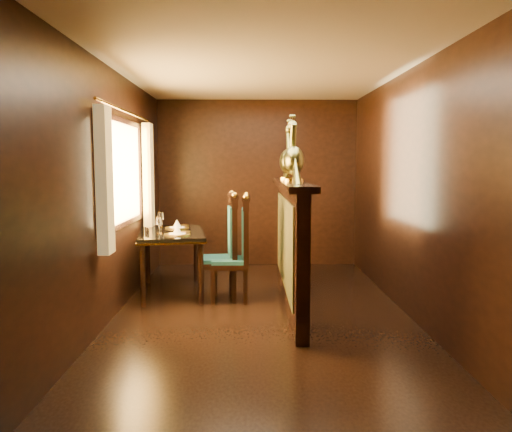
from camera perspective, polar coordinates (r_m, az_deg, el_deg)
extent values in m
plane|color=black|center=(5.31, 0.61, -10.94)|extent=(5.00, 5.00, 0.00)
cube|color=black|center=(7.59, 0.13, 3.76)|extent=(3.00, 0.04, 2.50)
cube|color=black|center=(2.60, 2.08, -0.57)|extent=(3.00, 0.04, 2.50)
cube|color=black|center=(5.27, -15.93, 2.54)|extent=(0.04, 5.00, 2.50)
cube|color=black|center=(5.34, 16.95, 2.55)|extent=(0.04, 5.00, 2.50)
cube|color=beige|center=(5.17, 0.65, 16.62)|extent=(3.00, 5.00, 0.04)
cube|color=#FFC672|center=(5.55, -15.14, 4.79)|extent=(0.01, 1.70, 1.05)
cube|color=yellow|center=(4.59, -16.94, 3.90)|extent=(0.10, 0.22, 1.30)
cube|color=yellow|center=(6.47, -12.20, 4.56)|extent=(0.10, 0.22, 1.30)
cylinder|color=gold|center=(5.56, -14.55, 11.47)|extent=(0.03, 2.20, 0.03)
cube|color=black|center=(5.47, 3.95, -3.45)|extent=(0.12, 2.60, 1.30)
cube|color=#373819|center=(5.46, 3.27, -2.94)|extent=(0.02, 2.20, 0.95)
cube|color=black|center=(5.40, 4.00, 3.68)|extent=(0.26, 2.70, 0.06)
cube|color=black|center=(6.02, -9.63, -1.94)|extent=(0.92, 1.34, 0.04)
cube|color=gold|center=(6.03, -9.62, -2.22)|extent=(0.95, 1.36, 0.02)
cylinder|color=black|center=(5.55, -12.80, -6.69)|extent=(0.06, 0.06, 0.68)
cylinder|color=black|center=(5.55, -6.30, -6.58)|extent=(0.06, 0.06, 0.68)
cylinder|color=black|center=(6.65, -12.27, -4.59)|extent=(0.06, 0.06, 0.68)
cylinder|color=black|center=(6.64, -6.87, -4.49)|extent=(0.06, 0.06, 0.68)
cylinder|color=gold|center=(5.73, -8.98, -2.07)|extent=(0.30, 0.30, 0.01)
cone|color=white|center=(5.72, -8.99, -1.53)|extent=(0.11, 0.11, 0.10)
cylinder|color=gold|center=(6.30, -9.01, -1.34)|extent=(0.30, 0.30, 0.01)
cone|color=white|center=(6.30, -9.02, -0.85)|extent=(0.11, 0.11, 0.10)
cylinder|color=silver|center=(5.98, -12.27, -1.57)|extent=(0.03, 0.03, 0.06)
cylinder|color=silver|center=(6.05, -12.45, -1.49)|extent=(0.03, 0.03, 0.06)
cube|color=black|center=(5.67, -3.03, -5.55)|extent=(0.43, 0.43, 0.06)
cube|color=#124D52|center=(5.66, -3.03, -5.08)|extent=(0.39, 0.39, 0.05)
cube|color=#124D52|center=(5.61, -1.13, -1.94)|extent=(0.03, 0.34, 0.55)
cube|color=black|center=(5.56, -4.93, -8.13)|extent=(0.05, 0.05, 0.38)
cube|color=black|center=(5.54, -1.22, -8.15)|extent=(0.05, 0.05, 0.38)
cube|color=black|center=(5.90, -4.69, -7.29)|extent=(0.05, 0.05, 0.38)
cube|color=black|center=(5.89, -1.20, -7.30)|extent=(0.05, 0.05, 0.38)
sphere|color=gold|center=(5.39, -1.15, 2.20)|extent=(0.07, 0.07, 0.07)
sphere|color=gold|center=(5.74, -1.13, 2.43)|extent=(0.07, 0.07, 0.07)
cube|color=black|center=(5.74, -4.50, -5.38)|extent=(0.48, 0.48, 0.06)
cube|color=#124D52|center=(5.73, -4.50, -4.92)|extent=(0.44, 0.44, 0.05)
cube|color=#124D52|center=(5.69, -2.62, -1.74)|extent=(0.07, 0.34, 0.56)
cube|color=black|center=(5.60, -6.24, -8.01)|extent=(0.05, 0.05, 0.39)
cube|color=black|center=(5.62, -2.53, -7.93)|extent=(0.05, 0.05, 0.39)
cube|color=black|center=(5.95, -6.32, -7.17)|extent=(0.05, 0.05, 0.39)
cube|color=black|center=(5.97, -2.84, -7.10)|extent=(0.05, 0.05, 0.39)
sphere|color=gold|center=(5.47, -2.48, 2.39)|extent=(0.07, 0.07, 0.07)
sphere|color=gold|center=(5.83, -2.80, 2.61)|extent=(0.07, 0.07, 0.07)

